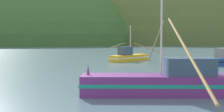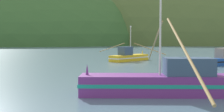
# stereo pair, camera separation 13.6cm
# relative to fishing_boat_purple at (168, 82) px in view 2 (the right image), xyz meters

# --- Properties ---
(hill_far_left) EXTENTS (172.54, 138.03, 106.63)m
(hill_far_left) POSITION_rel_fishing_boat_purple_xyz_m (-92.80, 214.56, -0.87)
(hill_far_left) COLOR #2D562D
(hill_far_left) RESTS_ON ground
(hill_far_center) EXTENTS (172.81, 138.25, 103.52)m
(hill_far_center) POSITION_rel_fishing_boat_purple_xyz_m (6.17, 188.92, -0.87)
(hill_far_center) COLOR #516B38
(hill_far_center) RESTS_ON ground
(hill_far_right) EXTENTS (101.84, 81.47, 92.54)m
(hill_far_right) POSITION_rel_fishing_boat_purple_xyz_m (-104.35, 164.99, -0.87)
(hill_far_right) COLOR #47703D
(hill_far_right) RESTS_ON ground
(hill_mid_right) EXTENTS (198.78, 159.03, 85.76)m
(hill_mid_right) POSITION_rel_fishing_boat_purple_xyz_m (-103.94, 164.30, -0.87)
(hill_mid_right) COLOR #386633
(hill_mid_right) RESTS_ON ground
(fishing_boat_purple) EXTENTS (11.18, 19.17, 6.36)m
(fishing_boat_purple) POSITION_rel_fishing_boat_purple_xyz_m (0.00, 0.00, 0.00)
(fishing_boat_purple) COLOR #6B2D84
(fishing_boat_purple) RESTS_ON ground
(fishing_boat_yellow) EXTENTS (11.87, 7.80, 5.74)m
(fishing_boat_yellow) POSITION_rel_fishing_boat_purple_xyz_m (-6.36, 27.50, -0.12)
(fishing_boat_yellow) COLOR gold
(fishing_boat_yellow) RESTS_ON ground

